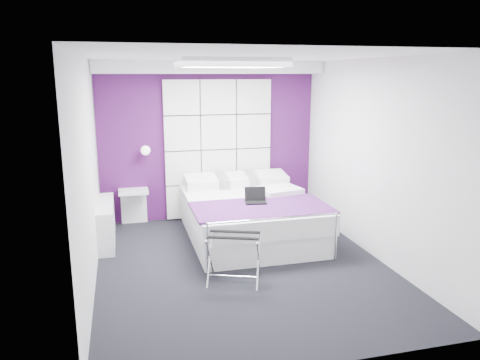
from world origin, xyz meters
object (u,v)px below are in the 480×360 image
at_px(nightstand, 133,191).
at_px(laptop, 255,199).
at_px(bed, 250,216).
at_px(luggage_rack, 234,258).
at_px(wall_lamp, 145,150).
at_px(radiator, 106,223).

height_order(nightstand, laptop, laptop).
relative_size(bed, luggage_rack, 3.79).
relative_size(wall_lamp, nightstand, 0.32).
distance_m(radiator, nightstand, 0.87).
distance_m(wall_lamp, nightstand, 0.69).
bearing_deg(nightstand, wall_lamp, 10.21).
height_order(wall_lamp, laptop, wall_lamp).
distance_m(nightstand, laptop, 2.12).
xyz_separation_m(bed, nightstand, (-1.65, 1.00, 0.23)).
bearing_deg(wall_lamp, bed, -36.05).
bearing_deg(luggage_rack, nightstand, 134.44).
xyz_separation_m(radiator, luggage_rack, (1.48, -1.72, -0.01)).
xyz_separation_m(wall_lamp, nightstand, (-0.22, -0.04, -0.65)).
height_order(radiator, nightstand, radiator).
height_order(luggage_rack, laptop, laptop).
height_order(nightstand, luggage_rack, nightstand).
xyz_separation_m(wall_lamp, radiator, (-0.64, -0.76, -0.92)).
xyz_separation_m(wall_lamp, laptop, (1.41, -1.38, -0.53)).
height_order(radiator, luggage_rack, radiator).
bearing_deg(laptop, radiator, 171.89).
relative_size(radiator, bed, 0.53).
height_order(bed, luggage_rack, bed).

